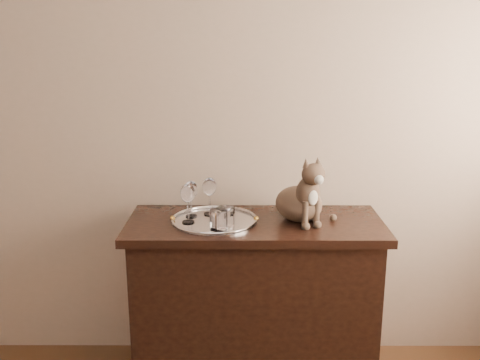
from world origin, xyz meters
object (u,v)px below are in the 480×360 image
object	(u,v)px
wine_glass_a	(191,199)
tumbler_a	(226,217)
tumbler_b	(219,220)
cat	(299,187)
wine_glass_b	(210,196)
sideboard	(254,303)
tray	(214,221)
wine_glass_c	(188,203)

from	to	relation	value
wine_glass_a	tumbler_a	world-z (taller)	wine_glass_a
tumbler_b	cat	bearing A→B (deg)	21.95
wine_glass_b	sideboard	bearing A→B (deg)	-19.43
tumbler_b	tray	bearing A→B (deg)	101.94
wine_glass_c	cat	world-z (taller)	cat
tumbler_b	cat	size ratio (longest dim) A/B	0.28
tumbler_a	wine_glass_b	bearing A→B (deg)	114.72
tray	wine_glass_b	size ratio (longest dim) A/B	2.20
wine_glass_c	tumbler_b	world-z (taller)	wine_glass_c
wine_glass_b	cat	bearing A→B (deg)	-8.27
wine_glass_a	cat	distance (m)	0.51
wine_glass_c	tumbler_a	bearing A→B (deg)	-19.28
wine_glass_a	cat	bearing A→B (deg)	-3.10
sideboard	wine_glass_b	world-z (taller)	wine_glass_b
wine_glass_b	tumbler_a	xyz separation A→B (m)	(0.08, -0.18, -0.05)
wine_glass_a	wine_glass_b	distance (m)	0.09
tray	wine_glass_a	distance (m)	0.16
sideboard	cat	bearing A→B (deg)	4.31
wine_glass_a	tumbler_a	bearing A→B (deg)	-40.95
wine_glass_a	wine_glass_b	bearing A→B (deg)	21.43
tumbler_a	wine_glass_c	bearing A→B (deg)	160.72
tumbler_a	tray	bearing A→B (deg)	121.99
wine_glass_b	cat	world-z (taller)	cat
sideboard	tumbler_a	size ratio (longest dim) A/B	13.12
wine_glass_a	tumbler_a	size ratio (longest dim) A/B	1.91
tray	wine_glass_c	xyz separation A→B (m)	(-0.12, -0.03, 0.10)
sideboard	tumbler_a	xyz separation A→B (m)	(-0.13, -0.10, 0.48)
wine_glass_b	wine_glass_c	world-z (taller)	wine_glass_c
sideboard	cat	distance (m)	0.62
wine_glass_c	cat	distance (m)	0.52
wine_glass_b	tumbler_b	distance (m)	0.22
wine_glass_a	wine_glass_c	distance (m)	0.09
wine_glass_b	tumbler_a	distance (m)	0.20
sideboard	tray	world-z (taller)	tray
wine_glass_b	tumbler_a	bearing A→B (deg)	-65.28
sideboard	tumbler_b	xyz separation A→B (m)	(-0.16, -0.13, 0.48)
tray	wine_glass_b	distance (m)	0.13
wine_glass_c	tray	bearing A→B (deg)	13.53
sideboard	cat	xyz separation A→B (m)	(0.20, 0.02, 0.59)
sideboard	wine_glass_c	bearing A→B (deg)	-172.17
sideboard	tumbler_b	world-z (taller)	tumbler_b
sideboard	cat	world-z (taller)	cat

